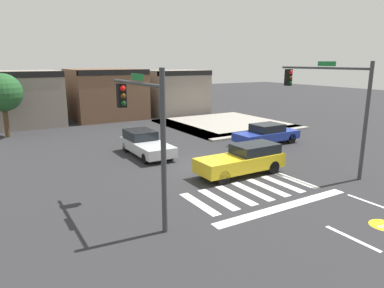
{
  "coord_description": "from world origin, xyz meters",
  "views": [
    {
      "loc": [
        -9.86,
        -15.72,
        5.65
      ],
      "look_at": [
        -0.7,
        -0.46,
        1.43
      ],
      "focal_mm": 32.65,
      "sensor_mm": 36.0,
      "label": 1
    }
  ],
  "objects_px": {
    "car_yellow": "(243,160)",
    "car_silver": "(145,144)",
    "car_blue": "(267,134)",
    "traffic_signal_southwest": "(142,118)",
    "traffic_signal_southeast": "(328,94)",
    "roadside_tree": "(3,93)"
  },
  "relations": [
    {
      "from": "car_silver",
      "to": "car_blue",
      "type": "distance_m",
      "value": 8.6
    },
    {
      "from": "traffic_signal_southeast",
      "to": "car_silver",
      "type": "height_order",
      "value": "traffic_signal_southeast"
    },
    {
      "from": "traffic_signal_southwest",
      "to": "roadside_tree",
      "type": "distance_m",
      "value": 18.56
    },
    {
      "from": "traffic_signal_southeast",
      "to": "car_silver",
      "type": "xyz_separation_m",
      "value": [
        -7.15,
        7.49,
        -3.29
      ]
    },
    {
      "from": "car_silver",
      "to": "car_blue",
      "type": "xyz_separation_m",
      "value": [
        8.43,
        -1.72,
        0.02
      ]
    },
    {
      "from": "traffic_signal_southwest",
      "to": "car_blue",
      "type": "xyz_separation_m",
      "value": [
        11.92,
        6.26,
        -2.96
      ]
    },
    {
      "from": "car_yellow",
      "to": "car_silver",
      "type": "height_order",
      "value": "car_yellow"
    },
    {
      "from": "traffic_signal_southeast",
      "to": "roadside_tree",
      "type": "height_order",
      "value": "traffic_signal_southeast"
    },
    {
      "from": "car_blue",
      "to": "roadside_tree",
      "type": "bearing_deg",
      "value": 142.13
    },
    {
      "from": "traffic_signal_southwest",
      "to": "roadside_tree",
      "type": "relative_size",
      "value": 1.13
    },
    {
      "from": "traffic_signal_southeast",
      "to": "car_yellow",
      "type": "distance_m",
      "value": 5.62
    },
    {
      "from": "car_blue",
      "to": "roadside_tree",
      "type": "distance_m",
      "value": 19.67
    },
    {
      "from": "car_silver",
      "to": "traffic_signal_southeast",
      "type": "bearing_deg",
      "value": 43.67
    },
    {
      "from": "traffic_signal_southwest",
      "to": "traffic_signal_southeast",
      "type": "xyz_separation_m",
      "value": [
        10.65,
        0.49,
        0.31
      ]
    },
    {
      "from": "traffic_signal_southwest",
      "to": "car_yellow",
      "type": "bearing_deg",
      "value": -73.65
    },
    {
      "from": "roadside_tree",
      "to": "car_blue",
      "type": "bearing_deg",
      "value": -37.87
    },
    {
      "from": "traffic_signal_southwest",
      "to": "roadside_tree",
      "type": "height_order",
      "value": "traffic_signal_southwest"
    },
    {
      "from": "car_yellow",
      "to": "car_silver",
      "type": "bearing_deg",
      "value": -65.96
    },
    {
      "from": "car_yellow",
      "to": "car_blue",
      "type": "xyz_separation_m",
      "value": [
        5.69,
        4.43,
        -0.05
      ]
    },
    {
      "from": "car_blue",
      "to": "traffic_signal_southwest",
      "type": "bearing_deg",
      "value": -152.29
    },
    {
      "from": "car_yellow",
      "to": "car_blue",
      "type": "bearing_deg",
      "value": -142.05
    },
    {
      "from": "car_silver",
      "to": "roadside_tree",
      "type": "height_order",
      "value": "roadside_tree"
    }
  ]
}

